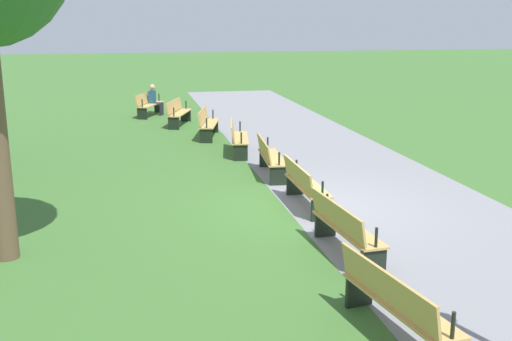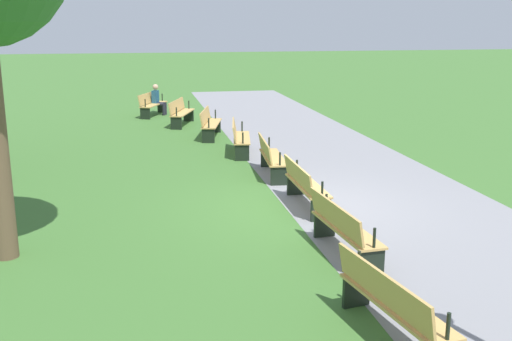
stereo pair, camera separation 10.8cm
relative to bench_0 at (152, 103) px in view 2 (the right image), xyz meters
The scene contains 11 objects.
ground_plane 12.91m from the bench_0, 11.84° to the left, with size 120.00×120.00×0.00m, color #3D6B2D.
path_paving 13.38m from the bench_0, 19.18° to the left, with size 40.49×4.36×0.01m, color gray.
bench_0 is the anchor object (origin of this frame).
bench_1 2.59m from the bench_0, 20.77° to the left, with size 1.96×1.05×0.89m.
bench_2 5.18m from the bench_0, 18.46° to the left, with size 1.96×0.92×0.89m.
bench_3 7.76m from the bench_0, 16.15° to the left, with size 1.96×0.77×0.89m.
bench_4 10.33m from the bench_0, 13.84° to the left, with size 1.94×0.62×0.89m.
bench_5 12.89m from the bench_0, 11.53° to the left, with size 1.91×0.47×0.89m.
bench_6 15.42m from the bench_0, ahead, with size 1.94×0.62×0.89m.
bench_7 17.92m from the bench_0, ahead, with size 1.96×0.77×0.89m.
person_seated 0.33m from the bench_0, 127.11° to the left, with size 0.48×0.59×1.20m.
Camera 2 is at (11.11, -3.24, 3.61)m, focal length 42.55 mm.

